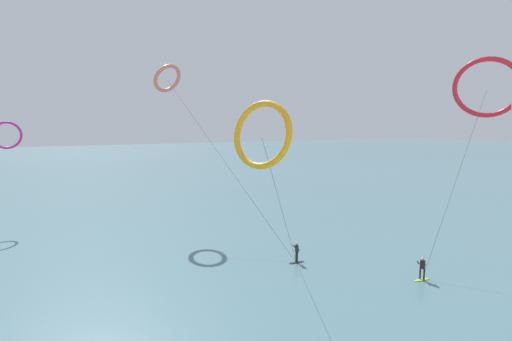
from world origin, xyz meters
TOP-DOWN VIEW (x-y plane):
  - sea_water at (0.00, 107.73)m, footprint 400.00×200.00m
  - surfer_lime at (13.51, 23.35)m, footprint 1.40×0.70m
  - surfer_charcoal at (7.01, 30.25)m, footprint 1.40×0.62m
  - kite_magenta at (-15.73, 53.99)m, footprint 3.12×47.27m
  - kite_coral at (0.91, 49.13)m, footprint 8.15×20.63m
  - kite_crimson at (21.74, 25.33)m, footprint 10.61×5.70m
  - kite_amber at (1.50, 25.17)m, footprint 7.11×7.25m

SIDE VIEW (x-z plane):
  - sea_water at x=0.00m, z-range 0.00..0.08m
  - surfer_lime at x=13.51m, z-range -0.03..1.67m
  - surfer_charcoal at x=7.01m, z-range -0.03..1.67m
  - kite_magenta at x=-15.73m, z-range 4.18..15.75m
  - kite_amber at x=1.50m, z-range 4.29..17.19m
  - kite_crimson at x=21.74m, z-range 5.88..22.58m
  - kite_coral at x=0.91m, z-range 7.34..25.27m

